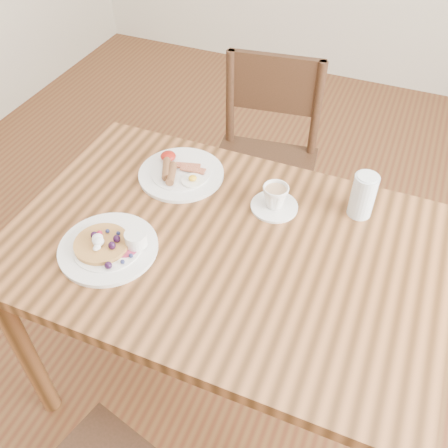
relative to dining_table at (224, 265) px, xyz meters
name	(u,v)px	position (x,y,z in m)	size (l,w,h in m)	color
ground	(224,377)	(0.00, 0.00, -0.65)	(5.00, 5.00, 0.00)	#592D19
dining_table	(224,265)	(0.00, 0.00, 0.00)	(1.20, 0.80, 0.75)	brown
chair_far	(264,158)	(-0.13, 0.74, -0.16)	(0.47, 0.47, 0.88)	#3D2116
pancake_plate	(110,246)	(-0.27, -0.14, 0.11)	(0.27, 0.27, 0.06)	white
breakfast_plate	(180,172)	(-0.24, 0.22, 0.11)	(0.27, 0.27, 0.04)	white
teacup_saucer	(275,199)	(0.08, 0.19, 0.13)	(0.14, 0.14, 0.08)	white
water_glass	(363,196)	(0.32, 0.26, 0.17)	(0.07, 0.07, 0.14)	silver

